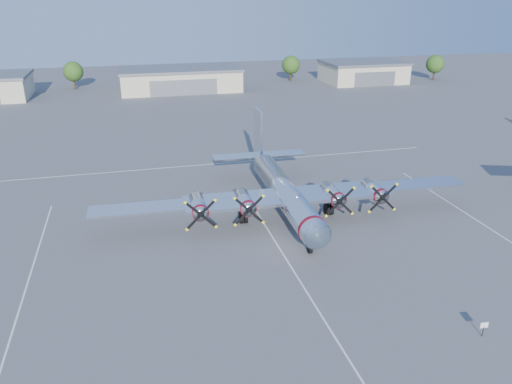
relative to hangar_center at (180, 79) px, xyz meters
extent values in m
plane|color=#4F4F52|center=(0.00, -81.96, -2.71)|extent=(260.00, 260.00, 0.00)
cube|color=silver|center=(-22.00, -86.96, -2.71)|extent=(0.15, 40.00, 0.01)
cube|color=silver|center=(0.00, -86.96, -2.71)|extent=(0.15, 40.00, 0.01)
cube|color=silver|center=(22.00, -86.96, -2.71)|extent=(0.15, 40.00, 0.01)
cube|color=silver|center=(0.00, -56.96, -2.71)|extent=(60.00, 0.15, 0.01)
cube|color=#C4B59C|center=(0.00, 0.04, -0.31)|extent=(28.00, 14.00, 4.80)
cube|color=slate|center=(0.00, 0.04, 2.39)|extent=(28.60, 14.60, 0.60)
cube|color=slate|center=(0.00, -7.01, -0.91)|extent=(15.40, 0.20, 3.60)
cube|color=#C4B59C|center=(48.00, 0.04, -0.31)|extent=(20.00, 14.00, 4.80)
cube|color=slate|center=(48.00, 0.04, 2.39)|extent=(20.60, 14.60, 0.60)
cube|color=slate|center=(48.00, -7.01, -0.91)|extent=(11.00, 0.20, 3.60)
cylinder|color=#382619|center=(-25.00, 8.04, -1.31)|extent=(0.50, 0.50, 2.80)
sphere|color=#254914|center=(-25.00, 8.04, 1.53)|extent=(4.80, 4.80, 4.80)
cylinder|color=#382619|center=(30.00, 6.04, -1.31)|extent=(0.50, 0.50, 2.80)
sphere|color=#254914|center=(30.00, 6.04, 1.53)|extent=(4.80, 4.80, 4.80)
cylinder|color=#382619|center=(68.00, -1.96, -1.31)|extent=(0.50, 0.50, 2.80)
sphere|color=#254914|center=(68.00, -1.96, 1.53)|extent=(4.80, 4.80, 4.80)
cylinder|color=black|center=(10.06, -98.66, -2.27)|extent=(0.07, 0.07, 0.88)
cube|color=white|center=(10.06, -98.66, -1.77)|extent=(0.61, 0.09, 0.44)
camera|label=1|loc=(-12.41, -122.46, 19.81)|focal=35.00mm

